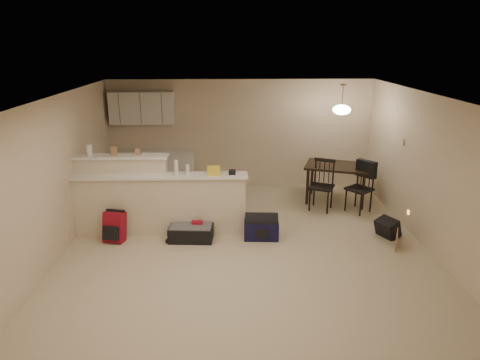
{
  "coord_description": "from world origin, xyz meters",
  "views": [
    {
      "loc": [
        -0.29,
        -6.22,
        3.3
      ],
      "look_at": [
        -0.1,
        0.7,
        1.05
      ],
      "focal_mm": 32.0,
      "sensor_mm": 36.0,
      "label": 1
    }
  ],
  "objects_px": {
    "dining_table": "(337,170)",
    "dining_chair_far": "(359,188)",
    "pendant_lamp": "(342,109)",
    "suitcase": "(191,232)",
    "dining_chair_near": "(321,186)",
    "black_daypack": "(388,228)",
    "navy_duffel": "(261,230)",
    "red_backpack": "(115,227)"
  },
  "relations": [
    {
      "from": "dining_table",
      "to": "dining_chair_far",
      "type": "xyz_separation_m",
      "value": [
        0.32,
        -0.59,
        -0.21
      ]
    },
    {
      "from": "pendant_lamp",
      "to": "suitcase",
      "type": "relative_size",
      "value": 0.83
    },
    {
      "from": "dining_chair_near",
      "to": "red_backpack",
      "type": "relative_size",
      "value": 2.01
    },
    {
      "from": "dining_table",
      "to": "dining_chair_near",
      "type": "xyz_separation_m",
      "value": [
        -0.42,
        -0.46,
        -0.2
      ]
    },
    {
      "from": "dining_table",
      "to": "black_daypack",
      "type": "height_order",
      "value": "dining_table"
    },
    {
      "from": "dining_table",
      "to": "pendant_lamp",
      "type": "xyz_separation_m",
      "value": [
        -0.0,
        -0.0,
        1.27
      ]
    },
    {
      "from": "dining_table",
      "to": "red_backpack",
      "type": "bearing_deg",
      "value": -138.58
    },
    {
      "from": "navy_duffel",
      "to": "dining_chair_far",
      "type": "bearing_deg",
      "value": 33.23
    },
    {
      "from": "pendant_lamp",
      "to": "black_daypack",
      "type": "relative_size",
      "value": 1.69
    },
    {
      "from": "suitcase",
      "to": "black_daypack",
      "type": "relative_size",
      "value": 2.05
    },
    {
      "from": "dining_chair_near",
      "to": "red_backpack",
      "type": "xyz_separation_m",
      "value": [
        -3.85,
        -1.34,
        -0.26
      ]
    },
    {
      "from": "dining_chair_near",
      "to": "suitcase",
      "type": "xyz_separation_m",
      "value": [
        -2.54,
        -1.32,
        -0.39
      ]
    },
    {
      "from": "dining_chair_near",
      "to": "dining_chair_far",
      "type": "height_order",
      "value": "dining_chair_near"
    },
    {
      "from": "dining_table",
      "to": "pendant_lamp",
      "type": "distance_m",
      "value": 1.27
    },
    {
      "from": "dining_table",
      "to": "black_daypack",
      "type": "bearing_deg",
      "value": -55.83
    },
    {
      "from": "red_backpack",
      "to": "black_daypack",
      "type": "distance_m",
      "value": 4.77
    },
    {
      "from": "dining_chair_far",
      "to": "dining_chair_near",
      "type": "bearing_deg",
      "value": -137.75
    },
    {
      "from": "dining_table",
      "to": "dining_chair_far",
      "type": "distance_m",
      "value": 0.7
    },
    {
      "from": "dining_table",
      "to": "dining_chair_near",
      "type": "bearing_deg",
      "value": -113.9
    },
    {
      "from": "dining_chair_near",
      "to": "suitcase",
      "type": "relative_size",
      "value": 1.38
    },
    {
      "from": "dining_table",
      "to": "dining_chair_near",
      "type": "distance_m",
      "value": 0.66
    },
    {
      "from": "dining_chair_near",
      "to": "dining_chair_far",
      "type": "xyz_separation_m",
      "value": [
        0.74,
        -0.13,
        -0.01
      ]
    },
    {
      "from": "dining_chair_far",
      "to": "black_daypack",
      "type": "distance_m",
      "value": 1.25
    },
    {
      "from": "dining_chair_near",
      "to": "red_backpack",
      "type": "bearing_deg",
      "value": -135.33
    },
    {
      "from": "black_daypack",
      "to": "dining_table",
      "type": "bearing_deg",
      "value": -11.58
    },
    {
      "from": "dining_chair_near",
      "to": "navy_duffel",
      "type": "height_order",
      "value": "dining_chair_near"
    },
    {
      "from": "pendant_lamp",
      "to": "red_backpack",
      "type": "height_order",
      "value": "pendant_lamp"
    },
    {
      "from": "pendant_lamp",
      "to": "dining_chair_far",
      "type": "bearing_deg",
      "value": -61.72
    },
    {
      "from": "dining_chair_far",
      "to": "black_daypack",
      "type": "relative_size",
      "value": 2.78
    },
    {
      "from": "pendant_lamp",
      "to": "dining_chair_far",
      "type": "distance_m",
      "value": 1.62
    },
    {
      "from": "pendant_lamp",
      "to": "black_daypack",
      "type": "bearing_deg",
      "value": -74.36
    },
    {
      "from": "black_daypack",
      "to": "pendant_lamp",
      "type": "bearing_deg",
      "value": -11.58
    },
    {
      "from": "dining_chair_near",
      "to": "pendant_lamp",
      "type": "bearing_deg",
      "value": 73.02
    },
    {
      "from": "pendant_lamp",
      "to": "navy_duffel",
      "type": "distance_m",
      "value": 3.08
    },
    {
      "from": "suitcase",
      "to": "navy_duffel",
      "type": "height_order",
      "value": "navy_duffel"
    },
    {
      "from": "suitcase",
      "to": "black_daypack",
      "type": "xyz_separation_m",
      "value": [
        3.46,
        0.0,
        0.04
      ]
    },
    {
      "from": "pendant_lamp",
      "to": "navy_duffel",
      "type": "height_order",
      "value": "pendant_lamp"
    },
    {
      "from": "dining_chair_near",
      "to": "black_daypack",
      "type": "height_order",
      "value": "dining_chair_near"
    },
    {
      "from": "dining_chair_far",
      "to": "red_backpack",
      "type": "distance_m",
      "value": 4.75
    },
    {
      "from": "dining_table",
      "to": "suitcase",
      "type": "bearing_deg",
      "value": -130.45
    },
    {
      "from": "suitcase",
      "to": "pendant_lamp",
      "type": "bearing_deg",
      "value": 34.7
    },
    {
      "from": "dining_table",
      "to": "navy_duffel",
      "type": "bearing_deg",
      "value": -115.77
    }
  ]
}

